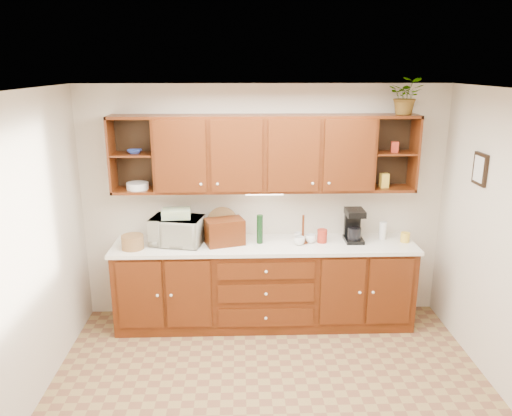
{
  "coord_description": "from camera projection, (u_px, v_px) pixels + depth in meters",
  "views": [
    {
      "loc": [
        -0.26,
        -3.59,
        2.78
      ],
      "look_at": [
        -0.1,
        1.15,
        1.42
      ],
      "focal_mm": 35.0,
      "sensor_mm": 36.0,
      "label": 1
    }
  ],
  "objects": [
    {
      "name": "pantry_box_red",
      "position": [
        395.0,
        147.0,
        5.23
      ],
      "size": [
        0.08,
        0.08,
        0.11
      ],
      "primitive_type": "cube",
      "rotation": [
        0.0,
        0.0,
        -0.18
      ],
      "color": "#A42717",
      "rests_on": "upper_cabinets"
    },
    {
      "name": "bowl_stack",
      "position": [
        135.0,
        152.0,
        5.17
      ],
      "size": [
        0.17,
        0.17,
        0.04
      ],
      "primitive_type": "imported",
      "rotation": [
        0.0,
        0.0,
        0.11
      ],
      "color": "#2A429C",
      "rests_on": "upper_cabinets"
    },
    {
      "name": "countertop",
      "position": [
        265.0,
        245.0,
        5.35
      ],
      "size": [
        3.24,
        0.64,
        0.04
      ],
      "primitive_type": "cube",
      "color": "white",
      "rests_on": "base_cabinets"
    },
    {
      "name": "woven_tray",
      "position": [
        223.0,
        237.0,
        5.52
      ],
      "size": [
        0.36,
        0.16,
        0.35
      ],
      "primitive_type": "cylinder",
      "rotation": [
        1.36,
        0.0,
        -0.19
      ],
      "color": "brown",
      "rests_on": "countertop"
    },
    {
      "name": "canister_yellow",
      "position": [
        405.0,
        237.0,
        5.38
      ],
      "size": [
        0.1,
        0.1,
        0.1
      ],
      "primitive_type": "cylinder",
      "rotation": [
        0.0,
        0.0,
        0.07
      ],
      "color": "gold",
      "rests_on": "countertop"
    },
    {
      "name": "mug_tree",
      "position": [
        303.0,
        238.0,
        5.36
      ],
      "size": [
        0.25,
        0.26,
        0.31
      ],
      "rotation": [
        0.0,
        0.0,
        -0.06
      ],
      "color": "#3C1906",
      "rests_on": "countertop"
    },
    {
      "name": "back_wall",
      "position": [
        263.0,
        203.0,
        5.55
      ],
      "size": [
        4.0,
        0.0,
        4.0
      ],
      "primitive_type": "plane",
      "rotation": [
        1.57,
        0.0,
        0.0
      ],
      "color": "beige",
      "rests_on": "floor"
    },
    {
      "name": "ceiling",
      "position": [
        276.0,
        92.0,
        3.51
      ],
      "size": [
        4.0,
        4.0,
        0.0
      ],
      "primitive_type": "plane",
      "rotation": [
        3.14,
        0.0,
        0.0
      ],
      "color": "white",
      "rests_on": "back_wall"
    },
    {
      "name": "framed_picture",
      "position": [
        480.0,
        169.0,
        4.64
      ],
      "size": [
        0.03,
        0.24,
        0.3
      ],
      "primitive_type": "cube",
      "color": "black",
      "rests_on": "right_wall"
    },
    {
      "name": "wine_bottle",
      "position": [
        260.0,
        229.0,
        5.32
      ],
      "size": [
        0.08,
        0.08,
        0.31
      ],
      "primitive_type": "cylinder",
      "rotation": [
        0.0,
        0.0,
        0.34
      ],
      "color": "black",
      "rests_on": "countertop"
    },
    {
      "name": "base_cabinets",
      "position": [
        264.0,
        285.0,
        5.49
      ],
      "size": [
        3.2,
        0.6,
        0.9
      ],
      "primitive_type": "cube",
      "color": "#3C1906",
      "rests_on": "floor"
    },
    {
      "name": "potted_plant",
      "position": [
        406.0,
        96.0,
        5.07
      ],
      "size": [
        0.43,
        0.41,
        0.38
      ],
      "primitive_type": "imported",
      "rotation": [
        0.0,
        0.0,
        -0.41
      ],
      "color": "#999999",
      "rests_on": "upper_cabinets"
    },
    {
      "name": "canister_red",
      "position": [
        322.0,
        236.0,
        5.36
      ],
      "size": [
        0.14,
        0.14,
        0.15
      ],
      "primitive_type": "cylinder",
      "rotation": [
        0.0,
        0.0,
        0.41
      ],
      "color": "#A42717",
      "rests_on": "countertop"
    },
    {
      "name": "canister_white",
      "position": [
        383.0,
        231.0,
        5.46
      ],
      "size": [
        0.08,
        0.08,
        0.2
      ],
      "primitive_type": "cylinder",
      "rotation": [
        0.0,
        0.0,
        0.06
      ],
      "color": "white",
      "rests_on": "countertop"
    },
    {
      "name": "pantry_box_yellow",
      "position": [
        384.0,
        181.0,
        5.32
      ],
      "size": [
        0.09,
        0.08,
        0.15
      ],
      "primitive_type": "cube",
      "rotation": [
        0.0,
        0.0,
        0.15
      ],
      "color": "gold",
      "rests_on": "upper_cabinets"
    },
    {
      "name": "plate_stack",
      "position": [
        138.0,
        186.0,
        5.26
      ],
      "size": [
        0.3,
        0.3,
        0.07
      ],
      "primitive_type": "cylinder",
      "rotation": [
        0.0,
        0.0,
        -0.41
      ],
      "color": "white",
      "rests_on": "upper_cabinets"
    },
    {
      "name": "undercabinet_light",
      "position": [
        264.0,
        193.0,
        5.29
      ],
      "size": [
        0.4,
        0.05,
        0.02
      ],
      "primitive_type": "cube",
      "color": "white",
      "rests_on": "upper_cabinets"
    },
    {
      "name": "coffee_maker",
      "position": [
        354.0,
        226.0,
        5.39
      ],
      "size": [
        0.19,
        0.25,
        0.36
      ],
      "rotation": [
        0.0,
        0.0,
        0.0
      ],
      "color": "black",
      "rests_on": "countertop"
    },
    {
      "name": "towel_stack",
      "position": [
        176.0,
        213.0,
        5.24
      ],
      "size": [
        0.31,
        0.24,
        0.09
      ],
      "primitive_type": "cube",
      "rotation": [
        0.0,
        0.0,
        0.08
      ],
      "color": "#EAF071",
      "rests_on": "microwave"
    },
    {
      "name": "bread_box",
      "position": [
        225.0,
        232.0,
        5.29
      ],
      "size": [
        0.45,
        0.35,
        0.28
      ],
      "primitive_type": "cube",
      "rotation": [
        0.0,
        0.0,
        0.3
      ],
      "color": "#3C1906",
      "rests_on": "countertop"
    },
    {
      "name": "left_wall",
      "position": [
        13.0,
        267.0,
        3.8
      ],
      "size": [
        0.0,
        3.5,
        3.5
      ],
      "primitive_type": "plane",
      "rotation": [
        1.57,
        0.0,
        1.57
      ],
      "color": "beige",
      "rests_on": "floor"
    },
    {
      "name": "wicker_basket",
      "position": [
        133.0,
        242.0,
        5.18
      ],
      "size": [
        0.29,
        0.29,
        0.15
      ],
      "primitive_type": "cylinder",
      "rotation": [
        0.0,
        0.0,
        -0.35
      ],
      "color": "brown",
      "rests_on": "countertop"
    },
    {
      "name": "upper_cabinets",
      "position": [
        265.0,
        153.0,
        5.23
      ],
      "size": [
        3.2,
        0.33,
        0.8
      ],
      "color": "#3C1906",
      "rests_on": "back_wall"
    },
    {
      "name": "floor",
      "position": [
        273.0,
        406.0,
        4.22
      ],
      "size": [
        4.0,
        4.0,
        0.0
      ],
      "primitive_type": "plane",
      "color": "olive",
      "rests_on": "ground"
    },
    {
      "name": "microwave",
      "position": [
        177.0,
        231.0,
        5.3
      ],
      "size": [
        0.59,
        0.46,
        0.3
      ],
      "primitive_type": "imported",
      "rotation": [
        0.0,
        0.0,
        -0.2
      ],
      "color": "beige",
      "rests_on": "countertop"
    }
  ]
}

